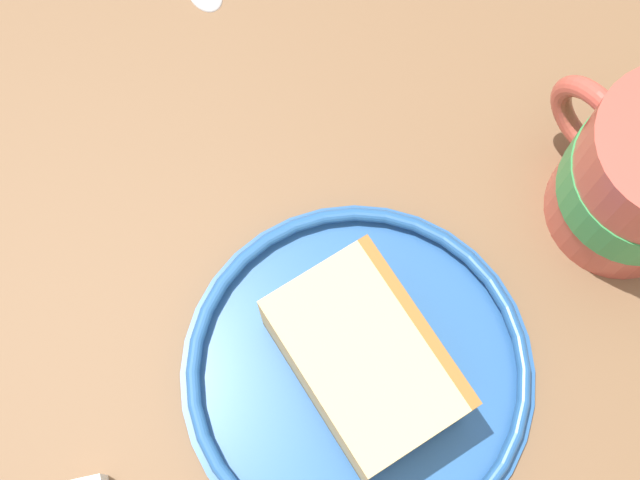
{
  "coord_description": "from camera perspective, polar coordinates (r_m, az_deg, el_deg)",
  "views": [
    {
      "loc": [
        -0.77,
        12.21,
        48.21
      ],
      "look_at": [
        -0.9,
        -1.7,
        3.0
      ],
      "focal_mm": 50.71,
      "sensor_mm": 36.0,
      "label": 1
    }
  ],
  "objects": [
    {
      "name": "small_plate",
      "position": [
        0.48,
        2.42,
        -8.33
      ],
      "size": [
        18.9,
        18.9,
        1.36
      ],
      "color": "#26599E",
      "rests_on": "ground_plane"
    },
    {
      "name": "ground_plane",
      "position": [
        0.52,
        -0.98,
        -3.41
      ],
      "size": [
        145.99,
        145.99,
        3.75
      ],
      "primitive_type": "cube",
      "color": "brown"
    },
    {
      "name": "cake_slice",
      "position": [
        0.46,
        2.84,
        -7.64
      ],
      "size": [
        10.58,
        11.69,
        5.25
      ],
      "color": "#9E662D",
      "rests_on": "small_plate"
    }
  ]
}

